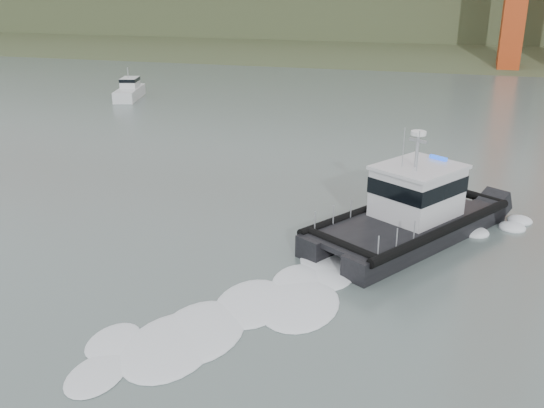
{
  "coord_description": "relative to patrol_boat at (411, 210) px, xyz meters",
  "views": [
    {
      "loc": [
        9.35,
        -19.53,
        12.73
      ],
      "look_at": [
        1.86,
        7.08,
        2.4
      ],
      "focal_mm": 40.0,
      "sensor_mm": 36.0,
      "label": 1
    }
  ],
  "objects": [
    {
      "name": "ground",
      "position": [
        -8.38,
        -10.54,
        -1.46
      ],
      "size": [
        400.0,
        400.0,
        0.0
      ],
      "primitive_type": "plane",
      "color": "#4C5B58",
      "rests_on": "ground"
    },
    {
      "name": "motorboat",
      "position": [
        -32.91,
        31.2,
        -0.57
      ],
      "size": [
        3.7,
        6.82,
        3.57
      ],
      "rotation": [
        0.0,
        0.0,
        0.25
      ],
      "color": "silver",
      "rests_on": "ground"
    },
    {
      "name": "headlands",
      "position": [
        -8.38,
        114.96,
        5.58
      ],
      "size": [
        500.0,
        105.36,
        27.12
      ],
      "color": "#374628",
      "rests_on": "ground"
    },
    {
      "name": "patrol_boat",
      "position": [
        0.0,
        0.0,
        0.0
      ],
      "size": [
        10.21,
        12.49,
        5.85
      ],
      "rotation": [
        0.0,
        0.0,
        -0.57
      ],
      "color": "black",
      "rests_on": "ground"
    }
  ]
}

